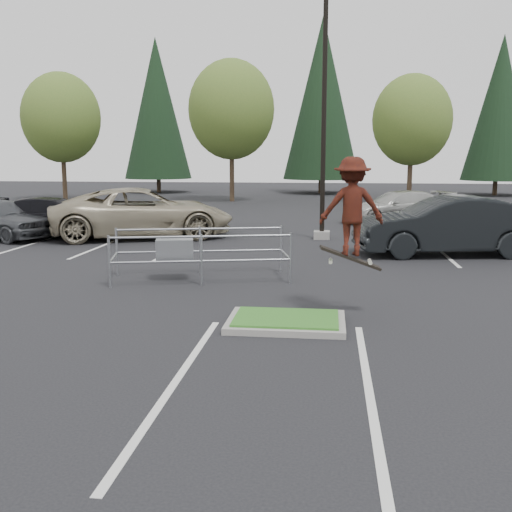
# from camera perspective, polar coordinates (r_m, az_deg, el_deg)

# --- Properties ---
(ground) EXTENTS (120.00, 120.00, 0.00)m
(ground) POSITION_cam_1_polar(r_m,az_deg,el_deg) (11.39, 2.89, -6.59)
(ground) COLOR black
(ground) RESTS_ON ground
(grass_median) EXTENTS (2.20, 1.60, 0.16)m
(grass_median) POSITION_cam_1_polar(r_m,az_deg,el_deg) (11.36, 2.90, -6.21)
(grass_median) COLOR gray
(grass_median) RESTS_ON ground
(stall_lines) EXTENTS (22.62, 17.60, 0.01)m
(stall_lines) POSITION_cam_1_polar(r_m,az_deg,el_deg) (17.36, -0.13, -0.94)
(stall_lines) COLOR silver
(stall_lines) RESTS_ON ground
(light_pole) EXTENTS (0.70, 0.60, 10.12)m
(light_pole) POSITION_cam_1_polar(r_m,az_deg,el_deg) (22.95, 6.48, 12.98)
(light_pole) COLOR gray
(light_pole) RESTS_ON ground
(decid_a) EXTENTS (5.44, 5.44, 8.91)m
(decid_a) POSITION_cam_1_polar(r_m,az_deg,el_deg) (45.11, -18.04, 12.17)
(decid_a) COLOR #38281C
(decid_a) RESTS_ON ground
(decid_b) EXTENTS (5.89, 5.89, 9.64)m
(decid_b) POSITION_cam_1_polar(r_m,az_deg,el_deg) (42.09, -2.36, 13.47)
(decid_b) COLOR #38281C
(decid_b) RESTS_ON ground
(decid_c) EXTENTS (5.12, 5.12, 8.38)m
(decid_c) POSITION_cam_1_polar(r_m,az_deg,el_deg) (41.13, 14.61, 12.17)
(decid_c) COLOR #38281C
(decid_c) RESTS_ON ground
(conif_a) EXTENTS (5.72, 5.72, 13.00)m
(conif_a) POSITION_cam_1_polar(r_m,az_deg,el_deg) (53.15, -9.43, 13.67)
(conif_a) COLOR #38281C
(conif_a) RESTS_ON ground
(conif_b) EXTENTS (6.38, 6.38, 14.50)m
(conif_b) POSITION_cam_1_polar(r_m,az_deg,el_deg) (51.63, 6.32, 14.71)
(conif_b) COLOR #38281C
(conif_b) RESTS_ON ground
(conif_c) EXTENTS (5.50, 5.50, 12.50)m
(conif_c) POSITION_cam_1_polar(r_m,az_deg,el_deg) (52.25, 22.23, 12.91)
(conif_c) COLOR #38281C
(conif_c) RESTS_ON ground
(cart_corral) EXTENTS (4.73, 2.60, 1.27)m
(cart_corral) POSITION_cam_1_polar(r_m,az_deg,el_deg) (15.44, -7.18, 0.67)
(cart_corral) COLOR #93969B
(cart_corral) RESTS_ON ground
(skateboarder) EXTENTS (1.33, 0.86, 2.24)m
(skateboarder) POSITION_cam_1_polar(r_m,az_deg,el_deg) (11.96, 9.09, 4.60)
(skateboarder) COLOR black
(skateboarder) RESTS_ON ground
(car_l_tan) EXTENTS (7.63, 5.32, 1.93)m
(car_l_tan) POSITION_cam_1_polar(r_m,az_deg,el_deg) (23.66, -10.95, 4.05)
(car_l_tan) COLOR tan
(car_l_tan) RESTS_ON ground
(car_l_black) EXTENTS (5.38, 2.39, 1.53)m
(car_l_black) POSITION_cam_1_polar(r_m,az_deg,el_deg) (24.98, -18.62, 3.55)
(car_l_black) COLOR black
(car_l_black) RESTS_ON ground
(car_r_charc) EXTENTS (5.97, 2.88, 1.89)m
(car_r_charc) POSITION_cam_1_polar(r_m,az_deg,el_deg) (20.09, 17.69, 2.76)
(car_r_charc) COLOR black
(car_r_charc) RESTS_ON ground
(car_far_silver) EXTENTS (5.65, 3.91, 1.52)m
(car_far_silver) POSITION_cam_1_polar(r_m,az_deg,el_deg) (29.20, 13.48, 4.57)
(car_far_silver) COLOR #ABABA6
(car_far_silver) RESTS_ON ground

